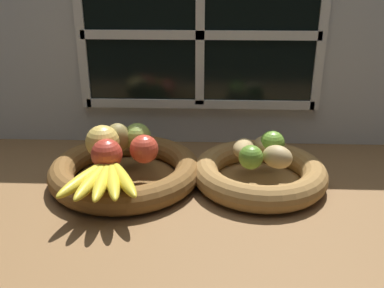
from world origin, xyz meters
TOP-DOWN VIEW (x-y plane):
  - ground_plane at (0.00, 0.00)cm, footprint 140.00×90.00cm
  - back_wall at (0.00, 29.77)cm, footprint 140.00×4.60cm
  - fruit_bowl_left at (-16.88, 2.58)cm, footprint 35.62×35.62cm
  - fruit_bowl_right at (14.68, 2.58)cm, footprint 31.22×31.22cm
  - apple_red_front at (-19.57, -2.82)cm, footprint 6.91×6.91cm
  - apple_green_back at (-14.65, 8.37)cm, footprint 6.67×6.67cm
  - apple_golden_left at (-21.91, 3.13)cm, footprint 7.88×7.88cm
  - apple_red_right at (-11.92, 0.87)cm, footprint 6.57×6.57cm
  - pear_brown at (-19.12, 6.56)cm, footprint 8.61×8.57cm
  - banana_bunch_front at (-18.65, -10.22)cm, footprint 17.33×19.22cm
  - potato_back at (16.73, 7.09)cm, footprint 8.69×8.41cm
  - potato_small at (17.96, -0.71)cm, footprint 8.48×7.95cm
  - potato_oblong at (10.98, 5.45)cm, footprint 6.84×8.71cm
  - lime_near at (12.03, -1.40)cm, footprint 5.43×5.43cm
  - lime_far at (17.77, 6.55)cm, footprint 5.93×5.93cm

SIDE VIEW (x-z plane):
  - ground_plane at x=0.00cm, z-range -3.00..0.00cm
  - fruit_bowl_left at x=-16.88cm, z-range -0.18..5.80cm
  - fruit_bowl_right at x=14.68cm, z-range -0.17..5.81cm
  - banana_bunch_front at x=-18.65cm, z-range 5.98..8.78cm
  - potato_oblong at x=10.98cm, z-range 5.98..10.03cm
  - potato_back at x=16.73cm, z-range 5.98..10.30cm
  - potato_small at x=17.96cm, z-range 5.98..11.16cm
  - lime_near at x=12.03cm, z-range 5.98..11.41cm
  - lime_far at x=17.77cm, z-range 5.98..11.91cm
  - apple_red_right at x=-11.92cm, z-range 5.98..12.55cm
  - apple_green_back at x=-14.65cm, z-range 5.98..12.65cm
  - apple_red_front at x=-19.57cm, z-range 5.98..12.89cm
  - pear_brown at x=-19.12cm, z-range 5.98..13.23cm
  - apple_golden_left at x=-21.91cm, z-range 5.98..13.86cm
  - back_wall at x=0.00cm, z-range 0.38..55.38cm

